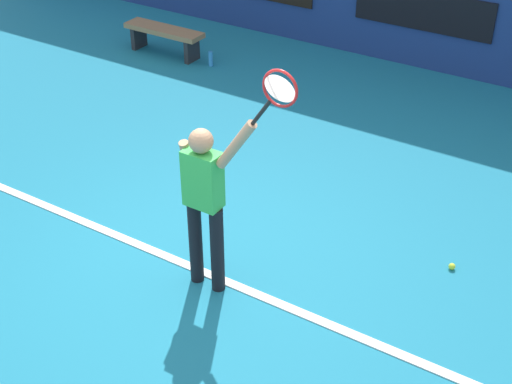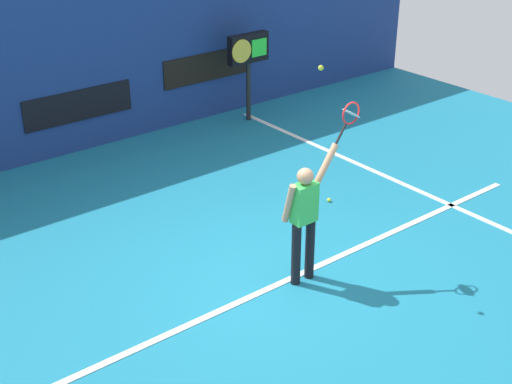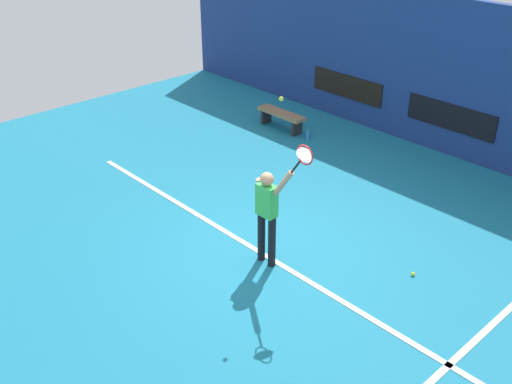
{
  "view_description": "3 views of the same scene",
  "coord_description": "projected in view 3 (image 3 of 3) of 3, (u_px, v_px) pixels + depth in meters",
  "views": [
    {
      "loc": [
        3.58,
        -4.53,
        4.58
      ],
      "look_at": [
        0.62,
        0.14,
        0.99
      ],
      "focal_mm": 50.79,
      "sensor_mm": 36.0,
      "label": 1
    },
    {
      "loc": [
        -5.4,
        -6.32,
        5.49
      ],
      "look_at": [
        0.09,
        0.58,
        1.11
      ],
      "focal_mm": 50.36,
      "sensor_mm": 36.0,
      "label": 2
    },
    {
      "loc": [
        6.3,
        -6.09,
        5.92
      ],
      "look_at": [
        0.0,
        -0.17,
        1.23
      ],
      "focal_mm": 42.3,
      "sensor_mm": 36.0,
      "label": 3
    }
  ],
  "objects": [
    {
      "name": "court_baseline",
      "position": [
        260.0,
        252.0,
        10.47
      ],
      "size": [
        10.0,
        0.1,
        0.01
      ],
      "primitive_type": "cube",
      "color": "white",
      "rests_on": "ground_plane"
    },
    {
      "name": "water_bottle",
      "position": [
        308.0,
        134.0,
        14.76
      ],
      "size": [
        0.07,
        0.07,
        0.24
      ],
      "primitive_type": "cylinder",
      "color": "#338CD8",
      "rests_on": "ground_plane"
    },
    {
      "name": "court_bench",
      "position": [
        281.0,
        116.0,
        15.24
      ],
      "size": [
        1.4,
        0.36,
        0.45
      ],
      "color": "olive",
      "rests_on": "ground_plane"
    },
    {
      "name": "sponsor_banner_portside",
      "position": [
        347.0,
        87.0,
        15.55
      ],
      "size": [
        2.2,
        0.03,
        0.6
      ],
      "primitive_type": "cube",
      "color": "black"
    },
    {
      "name": "tennis_racket",
      "position": [
        304.0,
        156.0,
        8.68
      ],
      "size": [
        0.48,
        0.27,
        0.6
      ],
      "color": "black"
    },
    {
      "name": "spare_ball",
      "position": [
        413.0,
        274.0,
        9.86
      ],
      "size": [
        0.07,
        0.07,
        0.07
      ],
      "primitive_type": "sphere",
      "color": "#CCE033",
      "rests_on": "ground_plane"
    },
    {
      "name": "sponsor_banner_center",
      "position": [
        450.0,
        117.0,
        13.61
      ],
      "size": [
        2.2,
        0.03,
        0.6
      ],
      "primitive_type": "cube",
      "color": "black"
    },
    {
      "name": "ground_plane",
      "position": [
        263.0,
        250.0,
        10.53
      ],
      "size": [
        18.0,
        18.0,
        0.0
      ],
      "primitive_type": "plane",
      "color": "teal"
    },
    {
      "name": "back_wall",
      "position": [
        459.0,
        80.0,
        13.29
      ],
      "size": [
        18.0,
        0.2,
        3.49
      ],
      "primitive_type": "cube",
      "color": "navy",
      "rests_on": "ground_plane"
    },
    {
      "name": "tennis_player",
      "position": [
        267.0,
        211.0,
        9.74
      ],
      "size": [
        0.81,
        0.31,
        1.92
      ],
      "color": "black",
      "rests_on": "ground_plane"
    },
    {
      "name": "tennis_ball",
      "position": [
        281.0,
        99.0,
        8.69
      ],
      "size": [
        0.07,
        0.07,
        0.07
      ],
      "primitive_type": "sphere",
      "color": "#CCE033"
    }
  ]
}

